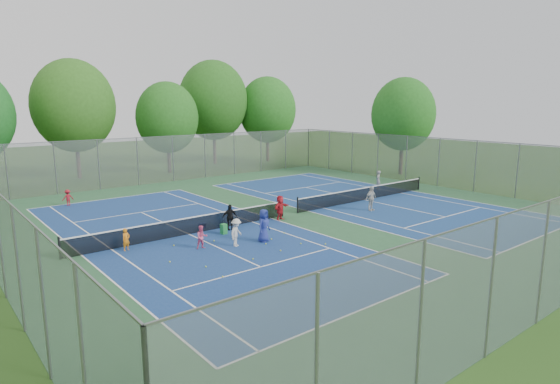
# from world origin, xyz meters

# --- Properties ---
(ground) EXTENTS (120.00, 120.00, 0.00)m
(ground) POSITION_xyz_m (0.00, 0.00, 0.00)
(ground) COLOR #274D18
(ground) RESTS_ON ground
(court_pad) EXTENTS (32.00, 32.00, 0.01)m
(court_pad) POSITION_xyz_m (0.00, 0.00, 0.01)
(court_pad) COLOR #2A5A35
(court_pad) RESTS_ON ground
(court_left) EXTENTS (10.97, 23.77, 0.01)m
(court_left) POSITION_xyz_m (-7.00, 0.00, 0.02)
(court_left) COLOR navy
(court_left) RESTS_ON court_pad
(court_right) EXTENTS (10.97, 23.77, 0.01)m
(court_right) POSITION_xyz_m (7.00, 0.00, 0.02)
(court_right) COLOR navy
(court_right) RESTS_ON court_pad
(net_left) EXTENTS (12.87, 0.10, 0.91)m
(net_left) POSITION_xyz_m (-7.00, 0.00, 0.46)
(net_left) COLOR black
(net_left) RESTS_ON ground
(net_right) EXTENTS (12.87, 0.10, 0.91)m
(net_right) POSITION_xyz_m (7.00, 0.00, 0.46)
(net_right) COLOR black
(net_right) RESTS_ON ground
(fence_north) EXTENTS (32.00, 0.10, 4.00)m
(fence_north) POSITION_xyz_m (0.00, 16.00, 2.00)
(fence_north) COLOR gray
(fence_north) RESTS_ON ground
(fence_east) EXTENTS (0.10, 32.00, 4.00)m
(fence_east) POSITION_xyz_m (16.00, 0.00, 2.00)
(fence_east) COLOR gray
(fence_east) RESTS_ON ground
(tree_nl) EXTENTS (7.20, 7.20, 10.69)m
(tree_nl) POSITION_xyz_m (-6.00, 23.00, 6.54)
(tree_nl) COLOR #443326
(tree_nl) RESTS_ON ground
(tree_nc) EXTENTS (6.00, 6.00, 8.85)m
(tree_nc) POSITION_xyz_m (2.00, 21.00, 5.39)
(tree_nc) COLOR #443326
(tree_nc) RESTS_ON ground
(tree_nr) EXTENTS (7.60, 7.60, 11.42)m
(tree_nr) POSITION_xyz_m (9.00, 24.00, 7.04)
(tree_nr) COLOR #443326
(tree_nr) RESTS_ON ground
(tree_ne) EXTENTS (6.60, 6.60, 9.77)m
(tree_ne) POSITION_xyz_m (15.00, 22.00, 5.97)
(tree_ne) COLOR #443326
(tree_ne) RESTS_ON ground
(tree_side_e) EXTENTS (6.00, 6.00, 9.20)m
(tree_side_e) POSITION_xyz_m (19.00, 6.00, 5.74)
(tree_side_e) COLOR #443326
(tree_side_e) RESTS_ON ground
(ball_crate) EXTENTS (0.36, 0.36, 0.28)m
(ball_crate) POSITION_xyz_m (-5.80, 0.71, 0.14)
(ball_crate) COLOR #183DB9
(ball_crate) RESTS_ON ground
(ball_hopper) EXTENTS (0.31, 0.31, 0.56)m
(ball_hopper) POSITION_xyz_m (-5.52, -1.10, 0.28)
(ball_hopper) COLOR green
(ball_hopper) RESTS_ON ground
(student_a) EXTENTS (0.46, 0.37, 1.08)m
(student_a) POSITION_xyz_m (-10.60, -0.60, 0.54)
(student_a) COLOR orange
(student_a) RESTS_ON ground
(student_b) EXTENTS (0.63, 0.53, 1.14)m
(student_b) POSITION_xyz_m (-7.66, -2.57, 0.57)
(student_b) COLOR #E15783
(student_b) RESTS_ON ground
(student_c) EXTENTS (1.03, 0.89, 1.39)m
(student_c) POSITION_xyz_m (-6.17, -3.30, 0.69)
(student_c) COLOR beige
(student_c) RESTS_ON ground
(student_d) EXTENTS (0.91, 0.57, 1.44)m
(student_d) POSITION_xyz_m (-4.81, -0.60, 0.72)
(student_d) COLOR black
(student_d) RESTS_ON ground
(student_e) EXTENTS (0.96, 0.79, 1.68)m
(student_e) POSITION_xyz_m (-4.67, -3.51, 0.84)
(student_e) COLOR navy
(student_e) RESTS_ON ground
(student_f) EXTENTS (1.45, 0.87, 1.49)m
(student_f) POSITION_xyz_m (-1.27, -0.60, 0.75)
(student_f) COLOR red
(student_f) RESTS_ON ground
(child_far_baseline) EXTENTS (0.72, 0.42, 1.11)m
(child_far_baseline) POSITION_xyz_m (-10.04, 11.39, 0.56)
(child_far_baseline) COLOR maroon
(child_far_baseline) RESTS_ON ground
(instructor) EXTENTS (0.65, 0.56, 1.51)m
(instructor) POSITION_xyz_m (11.01, 2.17, 0.76)
(instructor) COLOR gray
(instructor) RESTS_ON ground
(teen_court_b) EXTENTS (0.96, 0.43, 1.62)m
(teen_court_b) POSITION_xyz_m (4.78, -2.40, 0.81)
(teen_court_b) COLOR beige
(teen_court_b) RESTS_ON ground
(tennis_ball_0) EXTENTS (0.07, 0.07, 0.07)m
(tennis_ball_0) POSITION_xyz_m (-4.90, -3.98, 0.03)
(tennis_ball_0) COLOR #B5D130
(tennis_ball_0) RESTS_ON ground
(tennis_ball_1) EXTENTS (0.07, 0.07, 0.07)m
(tennis_ball_1) POSITION_xyz_m (-5.01, -5.27, 0.03)
(tennis_ball_1) COLOR yellow
(tennis_ball_1) RESTS_ON ground
(tennis_ball_2) EXTENTS (0.07, 0.07, 0.07)m
(tennis_ball_2) POSITION_xyz_m (-6.64, -1.96, 0.03)
(tennis_ball_2) COLOR #B1C82E
(tennis_ball_2) RESTS_ON ground
(tennis_ball_3) EXTENTS (0.07, 0.07, 0.07)m
(tennis_ball_3) POSITION_xyz_m (-4.19, -3.52, 0.03)
(tennis_ball_3) COLOR #EEF238
(tennis_ball_3) RESTS_ON ground
(tennis_ball_4) EXTENTS (0.07, 0.07, 0.07)m
(tennis_ball_4) POSITION_xyz_m (-9.77, -3.46, 0.03)
(tennis_ball_4) COLOR yellow
(tennis_ball_4) RESTS_ON ground
(tennis_ball_5) EXTENTS (0.07, 0.07, 0.07)m
(tennis_ball_5) POSITION_xyz_m (-8.84, -4.98, 0.03)
(tennis_ball_5) COLOR #B3DB32
(tennis_ball_5) RESTS_ON ground
(tennis_ball_6) EXTENTS (0.07, 0.07, 0.07)m
(tennis_ball_6) POSITION_xyz_m (-2.99, -3.08, 0.03)
(tennis_ball_6) COLOR #A5C72E
(tennis_ball_6) RESTS_ON ground
(tennis_ball_7) EXTENTS (0.07, 0.07, 0.07)m
(tennis_ball_7) POSITION_xyz_m (-3.53, -5.04, 0.03)
(tennis_ball_7) COLOR #A7C32D
(tennis_ball_7) RESTS_ON ground
(tennis_ball_8) EXTENTS (0.07, 0.07, 0.07)m
(tennis_ball_8) POSITION_xyz_m (-8.90, -6.42, 0.03)
(tennis_ball_8) COLOR yellow
(tennis_ball_8) RESTS_ON ground
(tennis_ball_9) EXTENTS (0.07, 0.07, 0.07)m
(tennis_ball_9) POSITION_xyz_m (-2.64, -5.86, 0.03)
(tennis_ball_9) COLOR yellow
(tennis_ball_9) RESTS_ON ground
(tennis_ball_10) EXTENTS (0.07, 0.07, 0.07)m
(tennis_ball_10) POSITION_xyz_m (-8.56, -1.39, 0.03)
(tennis_ball_10) COLOR yellow
(tennis_ball_10) RESTS_ON ground
(tennis_ball_11) EXTENTS (0.07, 0.07, 0.07)m
(tennis_ball_11) POSITION_xyz_m (-6.71, -5.43, 0.03)
(tennis_ball_11) COLOR #AFC62E
(tennis_ball_11) RESTS_ON ground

